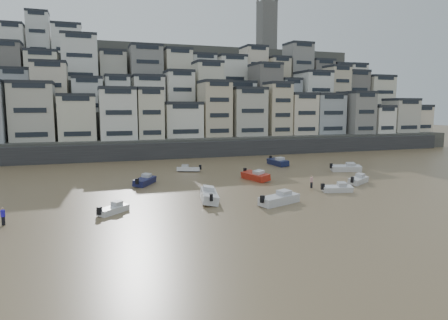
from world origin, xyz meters
name	(u,v)px	position (x,y,z in m)	size (l,w,h in m)	color
ground	(268,290)	(0.00, 0.00, 0.00)	(400.00, 400.00, 0.00)	brown
harbor_wall	(184,150)	(10.00, 65.00, 1.75)	(140.00, 3.00, 3.50)	#38383A
hillside	(169,101)	(14.73, 104.84, 13.01)	(141.04, 66.00, 50.00)	#4C4C47
boat_a	(279,197)	(10.62, 19.64, 0.81)	(5.91, 1.94, 1.61)	silver
boat_b	(337,188)	(20.88, 23.05, 0.59)	(4.33, 1.42, 1.18)	silver
boat_c	(209,194)	(3.30, 23.56, 0.85)	(6.24, 2.04, 1.70)	silver
boat_d	(358,179)	(27.33, 27.17, 0.69)	(5.03, 1.64, 1.37)	silver
boat_e	(255,175)	(14.09, 34.69, 0.81)	(5.94, 1.95, 1.62)	#A82314
boat_f	(145,180)	(-2.56, 36.49, 0.74)	(5.46, 1.79, 1.49)	#151944
boat_g	(346,167)	(32.41, 37.18, 0.77)	(5.62, 1.84, 1.53)	silver
boat_h	(188,168)	(6.28, 45.94, 0.59)	(4.35, 1.42, 1.19)	silver
boat_i	(278,161)	(24.48, 47.89, 0.86)	(6.27, 2.05, 1.71)	#141B40
boat_j	(113,208)	(-7.86, 21.65, 0.55)	(4.06, 1.33, 1.11)	silver
person_blue	(3,216)	(-18.05, 20.61, 0.87)	(0.44, 0.44, 1.74)	#261BCA
person_pink	(312,182)	(19.09, 26.59, 0.87)	(0.44, 0.44, 1.74)	tan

